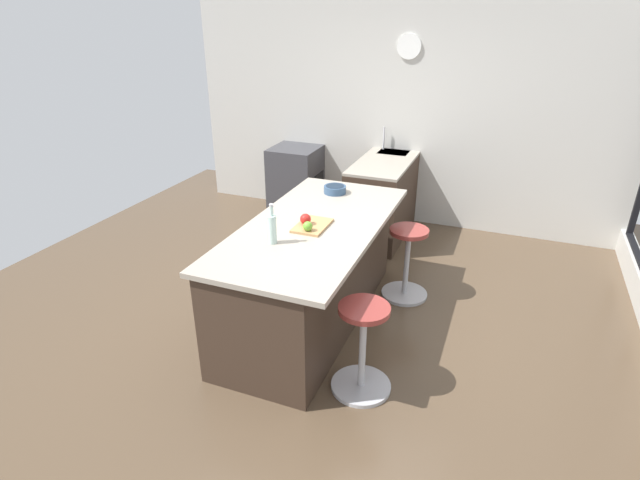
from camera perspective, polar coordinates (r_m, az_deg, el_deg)
ground_plane at (r=4.53m, az=0.15°, el=-8.96°), size 7.00×7.00×0.00m
interior_partition_left at (r=6.37m, az=9.11°, el=14.20°), size 0.15×5.39×2.74m
sink_cabinet at (r=6.28m, az=7.80°, el=5.60°), size 1.81×0.60×1.20m
oven_range at (r=6.67m, az=-2.77°, el=6.77°), size 0.60×0.61×0.89m
kitchen_island at (r=4.30m, az=-1.21°, el=-3.66°), size 2.21×1.04×0.93m
stool_by_window at (r=4.79m, az=9.85°, el=-2.82°), size 0.44×0.44×0.70m
stool_middle at (r=3.63m, az=4.86°, el=-12.51°), size 0.44×0.44×0.70m
cutting_board at (r=4.03m, az=-0.89°, el=1.66°), size 0.36×0.24×0.02m
apple_green at (r=3.89m, az=-1.41°, el=1.58°), size 0.08×0.08×0.08m
apple_red at (r=4.01m, az=-1.67°, el=2.40°), size 0.09×0.09×0.09m
water_bottle at (r=3.72m, az=-5.47°, el=1.37°), size 0.06×0.06×0.31m
fruit_bowl at (r=4.77m, az=1.72°, el=5.84°), size 0.21×0.21×0.07m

